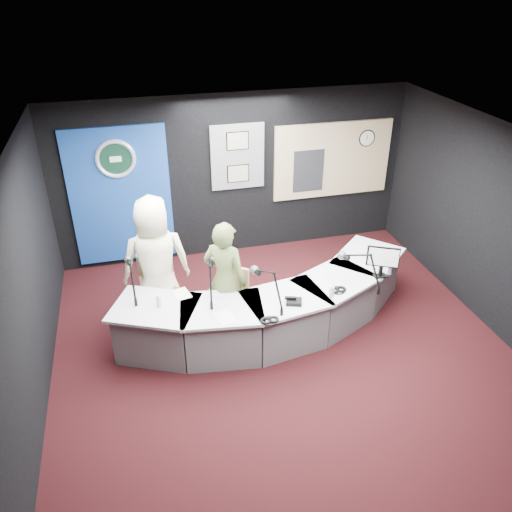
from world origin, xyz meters
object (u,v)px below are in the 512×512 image
object	(u,v)px
person_man	(156,262)
person_woman	(225,280)
armchair_right	(226,301)
broadcast_desk	(271,308)
armchair_left	(160,292)

from	to	relation	value
person_man	person_woman	distance (m)	1.01
armchair_right	person_woman	distance (m)	0.34
broadcast_desk	person_woman	distance (m)	0.78
broadcast_desk	armchair_left	distance (m)	1.61
armchair_left	person_man	distance (m)	0.50
person_woman	broadcast_desk	bearing A→B (deg)	-155.17
armchair_right	broadcast_desk	bearing A→B (deg)	26.68
armchair_left	person_man	world-z (taller)	person_man
broadcast_desk	person_woman	bearing A→B (deg)	167.15
broadcast_desk	armchair_left	world-z (taller)	armchair_left
armchair_left	person_man	bearing A→B (deg)	0.00
broadcast_desk	armchair_right	distance (m)	0.63
armchair_right	person_woman	world-z (taller)	person_woman
person_man	armchair_right	bearing A→B (deg)	146.75
armchair_left	person_woman	world-z (taller)	person_woman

